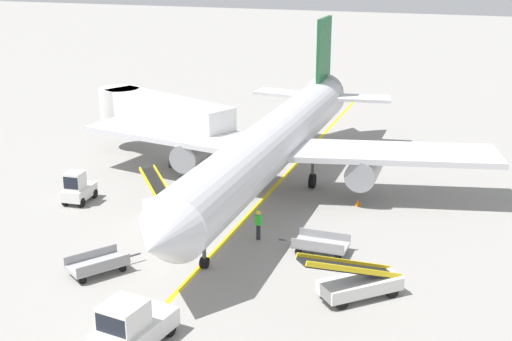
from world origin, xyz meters
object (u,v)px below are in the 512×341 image
Objects in this scene: safety_cone_nose_left at (200,175)px; safety_cone_nose_right at (193,154)px; baggage_cart_empty_trailing at (321,245)px; safety_cone_wingtip_right at (82,182)px; belt_loader_aft_hold at (358,282)px; safety_cone_tail_area at (358,203)px; baggage_tug_near_wing at (78,189)px; jet_bridge at (155,113)px; pushback_tug at (131,326)px; airliner at (275,141)px; safety_cone_wingtip_left at (313,180)px; baggage_cart_loaded at (98,264)px; belt_loader_forward_hold at (164,209)px; ground_crew_marshaller at (258,224)px.

safety_cone_nose_left is 5.35m from safety_cone_nose_right.
baggage_cart_empty_trailing is 8.56× the size of safety_cone_wingtip_right.
safety_cone_tail_area is at bearing 102.36° from belt_loader_aft_hold.
baggage_tug_near_wing is 11.89m from safety_cone_nose_right.
jet_bridge is 26.50m from pushback_tug.
airliner is 6.60m from safety_cone_nose_left.
safety_cone_nose_left and safety_cone_wingtip_left have the same top height.
baggage_cart_empty_trailing is at bearing 32.45° from baggage_cart_loaded.
safety_cone_nose_left is at bearing -59.49° from safety_cone_nose_right.
baggage_cart_empty_trailing reaches higher than safety_cone_wingtip_left.
baggage_cart_empty_trailing reaches higher than safety_cone_tail_area.
safety_cone_nose_right is (-4.11, 12.48, -0.56)m from belt_loader_forward_hold.
belt_loader_aft_hold reaches higher than ground_crew_marshaller.
pushback_tug is at bearing -72.22° from safety_cone_nose_left.
pushback_tug is 0.86× the size of belt_loader_aft_hold.
safety_cone_wingtip_left is at bearing 50.96° from airliner.
jet_bridge reaches higher than baggage_cart_loaded.
belt_loader_forward_hold reaches higher than safety_cone_wingtip_right.
safety_cone_nose_left is at bearing 173.52° from airliner.
belt_loader_forward_hold is (-4.35, -7.22, -2.64)m from airliner.
baggage_tug_near_wing is 12.69m from ground_crew_marshaller.
belt_loader_forward_hold is at bearing 173.68° from baggage_cart_empty_trailing.
safety_cone_wingtip_left is 4.97m from safety_cone_tail_area.
airliner is 8.83m from belt_loader_forward_hold.
safety_cone_tail_area is (10.10, 6.42, -0.56)m from belt_loader_forward_hold.
safety_cone_nose_right is at bearing 135.65° from baggage_cart_empty_trailing.
jet_bridge is 29.34× the size of safety_cone_tail_area.
belt_loader_aft_hold is at bearing 44.12° from pushback_tug.
ground_crew_marshaller is 3.86× the size of safety_cone_wingtip_right.
belt_loader_aft_hold reaches higher than baggage_tug_near_wing.
baggage_tug_near_wing is 15.51m from safety_cone_wingtip_left.
belt_loader_forward_hold is 7.22m from baggage_cart_loaded.
belt_loader_forward_hold reaches higher than baggage_cart_empty_trailing.
belt_loader_aft_hold is (7.51, 7.28, -0.22)m from pushback_tug.
safety_cone_wingtip_right is at bearing -103.27° from jet_bridge.
ground_crew_marshaller is 15.08m from safety_cone_wingtip_right.
jet_bridge is at bearing 76.73° from safety_cone_wingtip_right.
airliner reaches higher than safety_cone_nose_left.
belt_loader_forward_hold is 6.12m from ground_crew_marshaller.
jet_bridge is at bearing 143.09° from baggage_cart_empty_trailing.
safety_cone_tail_area is at bearing 53.84° from baggage_cart_loaded.
safety_cone_wingtip_left is (12.85, -1.60, -3.32)m from jet_bridge.
jet_bridge is at bearing 164.02° from safety_cone_tail_area.
jet_bridge is 3.39× the size of pushback_tug.
baggage_cart_empty_trailing is at bearing -44.35° from safety_cone_nose_right.
airliner is at bearing -129.04° from safety_cone_wingtip_left.
baggage_tug_near_wing is at bearing -145.64° from safety_cone_wingtip_left.
safety_cone_nose_right is 1.00× the size of safety_cone_tail_area.
safety_cone_wingtip_right is at bearing 156.76° from belt_loader_aft_hold.
pushback_tug is at bearing -87.73° from airliner.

